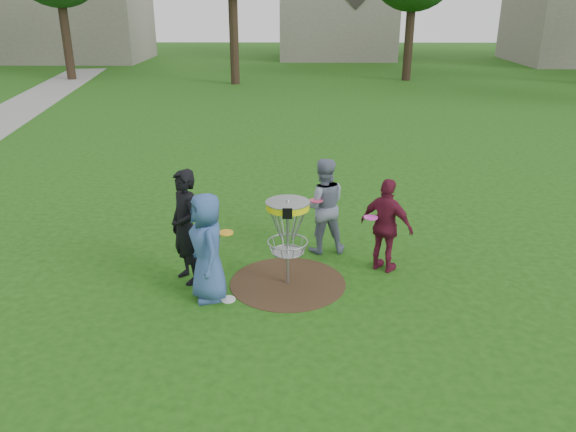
{
  "coord_description": "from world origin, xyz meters",
  "views": [
    {
      "loc": [
        0.11,
        -7.73,
        4.14
      ],
      "look_at": [
        0.0,
        0.3,
        1.0
      ],
      "focal_mm": 35.0,
      "sensor_mm": 36.0,
      "label": 1
    }
  ],
  "objects_px": {
    "player_black": "(186,227)",
    "player_maroon": "(386,226)",
    "player_grey": "(323,206)",
    "disc_golf_basket": "(288,222)",
    "player_blue": "(207,247)"
  },
  "relations": [
    {
      "from": "player_black",
      "to": "player_maroon",
      "type": "relative_size",
      "value": 1.16
    },
    {
      "from": "player_blue",
      "to": "disc_golf_basket",
      "type": "relative_size",
      "value": 1.17
    },
    {
      "from": "disc_golf_basket",
      "to": "player_maroon",
      "type": "bearing_deg",
      "value": 17.27
    },
    {
      "from": "player_grey",
      "to": "disc_golf_basket",
      "type": "distance_m",
      "value": 1.35
    },
    {
      "from": "player_maroon",
      "to": "player_black",
      "type": "bearing_deg",
      "value": 44.16
    },
    {
      "from": "player_maroon",
      "to": "disc_golf_basket",
      "type": "bearing_deg",
      "value": 54.14
    },
    {
      "from": "player_grey",
      "to": "player_maroon",
      "type": "xyz_separation_m",
      "value": [
        0.98,
        -0.73,
        -0.06
      ]
    },
    {
      "from": "player_grey",
      "to": "disc_golf_basket",
      "type": "relative_size",
      "value": 1.21
    },
    {
      "from": "player_maroon",
      "to": "disc_golf_basket",
      "type": "height_order",
      "value": "player_maroon"
    },
    {
      "from": "player_blue",
      "to": "player_grey",
      "type": "bearing_deg",
      "value": 112.61
    },
    {
      "from": "player_black",
      "to": "player_maroon",
      "type": "xyz_separation_m",
      "value": [
        3.11,
        0.4,
        -0.13
      ]
    },
    {
      "from": "player_black",
      "to": "player_maroon",
      "type": "height_order",
      "value": "player_black"
    },
    {
      "from": "player_black",
      "to": "player_grey",
      "type": "bearing_deg",
      "value": 80.82
    },
    {
      "from": "player_grey",
      "to": "player_blue",
      "type": "bearing_deg",
      "value": 37.65
    },
    {
      "from": "player_blue",
      "to": "player_grey",
      "type": "relative_size",
      "value": 0.97
    }
  ]
}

